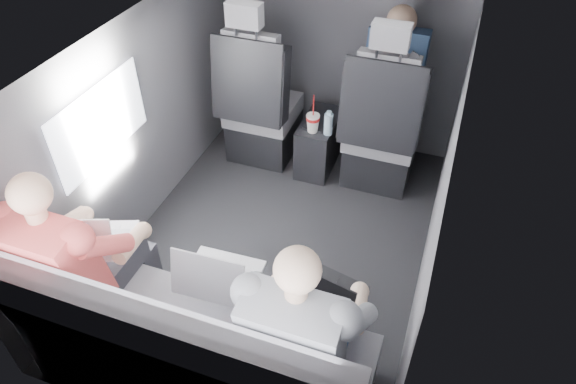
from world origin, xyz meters
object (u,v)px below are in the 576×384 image
(laptop_silver, at_px, (218,275))
(center_console, at_px, (319,143))
(laptop_white, at_px, (95,239))
(passenger_rear_right, at_px, (304,330))
(water_bottle, at_px, (328,124))
(rear_bench, at_px, (195,354))
(passenger_rear_left, at_px, (80,260))
(soda_cup, at_px, (313,122))
(laptop_black, at_px, (319,292))
(front_seat_right, at_px, (381,135))
(front_seat_left, at_px, (260,111))
(passenger_front_right, at_px, (394,72))

(laptop_silver, bearing_deg, center_console, 91.38)
(laptop_white, height_order, passenger_rear_right, passenger_rear_right)
(water_bottle, distance_m, laptop_white, 1.73)
(water_bottle, distance_m, passenger_rear_right, 1.75)
(rear_bench, bearing_deg, passenger_rear_left, 170.98)
(soda_cup, relative_size, passenger_rear_right, 0.24)
(center_console, relative_size, laptop_white, 1.22)
(center_console, height_order, laptop_black, laptop_black)
(center_console, height_order, laptop_silver, laptop_silver)
(front_seat_right, height_order, passenger_rear_left, front_seat_right)
(center_console, bearing_deg, front_seat_left, -174.93)
(rear_bench, height_order, water_bottle, rear_bench)
(front_seat_left, xyz_separation_m, laptop_silver, (0.49, -1.68, 0.23))
(laptop_silver, xyz_separation_m, laptop_black, (0.45, 0.06, 0.00))
(front_seat_left, bearing_deg, center_console, 5.07)
(front_seat_left, distance_m, passenger_front_right, 0.99)
(passenger_rear_left, relative_size, passenger_front_right, 1.54)
(laptop_white, xyz_separation_m, laptop_silver, (0.65, 0.00, 0.00))
(rear_bench, distance_m, laptop_black, 0.66)
(water_bottle, xyz_separation_m, laptop_white, (-0.71, -1.57, 0.15))
(laptop_white, xyz_separation_m, laptop_black, (1.11, 0.06, 0.00))
(center_console, distance_m, water_bottle, 0.33)
(laptop_black, relative_size, passenger_rear_right, 0.33)
(front_seat_left, xyz_separation_m, passenger_rear_left, (-0.15, -1.81, 0.22))
(rear_bench, height_order, passenger_rear_right, passenger_rear_right)
(rear_bench, bearing_deg, front_seat_left, 103.31)
(laptop_white, bearing_deg, passenger_rear_left, -85.65)
(laptop_black, xyz_separation_m, passenger_rear_right, (-0.00, -0.19, -0.02))
(front_seat_left, bearing_deg, water_bottle, -11.00)
(passenger_rear_right, bearing_deg, front_seat_right, 91.31)
(center_console, relative_size, laptop_silver, 1.39)
(front_seat_left, height_order, laptop_black, front_seat_left)
(soda_cup, xyz_separation_m, laptop_silver, (0.05, -1.56, 0.16))
(laptop_silver, bearing_deg, front_seat_right, 76.31)
(front_seat_right, height_order, laptop_white, front_seat_right)
(center_console, xyz_separation_m, laptop_white, (-0.61, -1.72, 0.43))
(front_seat_left, height_order, passenger_front_right, front_seat_left)
(front_seat_left, bearing_deg, rear_bench, -76.69)
(laptop_white, xyz_separation_m, passenger_rear_right, (1.10, -0.13, -0.02))
(front_seat_left, relative_size, soda_cup, 4.44)
(passenger_rear_left, bearing_deg, passenger_front_right, 63.13)
(laptop_white, distance_m, passenger_rear_right, 1.11)
(front_seat_left, bearing_deg, passenger_front_right, 16.11)
(passenger_rear_right, relative_size, passenger_front_right, 1.52)
(front_seat_right, xyz_separation_m, water_bottle, (-0.35, -0.11, 0.08))
(front_seat_left, height_order, center_console, front_seat_left)
(water_bottle, relative_size, laptop_black, 0.45)
(soda_cup, bearing_deg, water_bottle, 3.63)
(front_seat_left, xyz_separation_m, laptop_black, (0.95, -1.62, 0.23))
(water_bottle, bearing_deg, passenger_rear_right, -77.03)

